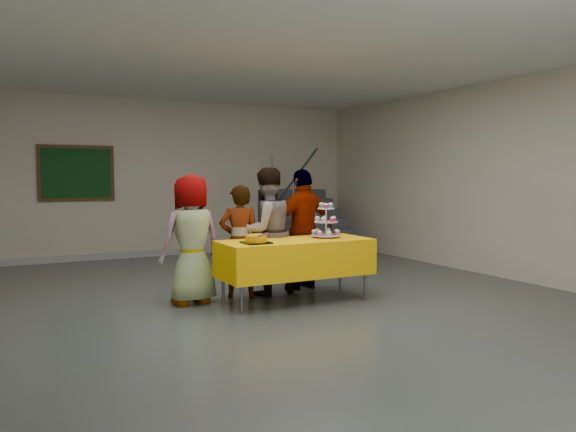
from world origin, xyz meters
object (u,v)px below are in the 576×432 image
schoolchild_a (191,239)px  schoolchild_c (266,231)px  schoolchild_d (304,229)px  staircase (305,228)px  cupcake_stand (326,225)px  bear_cake (256,238)px  noticeboard (77,173)px  bake_table (295,257)px  schoolchild_b (240,241)px

schoolchild_a → schoolchild_c: (1.02, 0.06, 0.04)m
schoolchild_d → staircase: bearing=-124.9°
cupcake_stand → bear_cake: (-1.04, -0.16, -0.11)m
bear_cake → noticeboard: (-1.38, 4.77, 0.77)m
cupcake_stand → staircase: (1.80, 3.78, -0.45)m
bear_cake → schoolchild_a: size_ratio=0.23×
bear_cake → noticeboard: noticeboard is taller
bake_table → staircase: (2.26, 3.82, -0.07)m
bake_table → schoolchild_b: size_ratio=1.31×
cupcake_stand → noticeboard: size_ratio=0.34×
schoolchild_a → staircase: (3.43, 3.32, -0.30)m
cupcake_stand → schoolchild_d: (0.02, 0.62, -0.11)m
schoolchild_a → bear_cake: bearing=124.3°
schoolchild_b → schoolchild_d: bearing=-151.0°
schoolchild_c → schoolchild_d: 0.64m
cupcake_stand → schoolchild_d: bearing=87.9°
bake_table → schoolchild_d: 0.87m
schoolchild_a → schoolchild_b: (0.65, 0.04, -0.07)m
cupcake_stand → schoolchild_b: bearing=153.2°
cupcake_stand → schoolchild_a: (-1.63, 0.46, -0.15)m
staircase → schoolchild_d: bearing=-119.4°
schoolchild_b → staircase: (2.78, 3.29, -0.23)m
schoolchild_a → noticeboard: 4.31m
staircase → cupcake_stand: bearing=-115.5°
schoolchild_a → schoolchild_c: 1.03m
bear_cake → schoolchild_c: size_ratio=0.22×
bake_table → schoolchild_b: bearing=133.8°
schoolchild_b → schoolchild_d: schoolchild_d is taller
cupcake_stand → schoolchild_d: size_ratio=0.27×
schoolchild_b → cupcake_stand: bearing=175.0°
schoolchild_a → schoolchild_d: (1.65, 0.16, 0.04)m
bear_cake → schoolchild_a: (-0.59, 0.61, -0.04)m
bake_table → schoolchild_a: 1.29m
schoolchild_c → schoolchild_b: bearing=-3.2°
bake_table → schoolchild_d: (0.49, 0.66, 0.27)m
bear_cake → cupcake_stand: bearing=8.5°
cupcake_stand → schoolchild_b: size_ratio=0.31×
schoolchild_b → schoolchild_d: size_ratio=0.87×
schoolchild_a → schoolchild_b: 0.65m
schoolchild_a → schoolchild_c: bearing=173.8°
cupcake_stand → schoolchild_a: schoolchild_a is taller
schoolchild_d → noticeboard: 4.75m
bake_table → schoolchild_c: schoolchild_c is taller
schoolchild_b → noticeboard: 4.46m
cupcake_stand → schoolchild_b: schoolchild_b is taller
schoolchild_b → schoolchild_d: (1.00, 0.13, 0.10)m
schoolchild_b → schoolchild_c: size_ratio=0.87×
cupcake_stand → staircase: size_ratio=0.19×
schoolchild_a → noticeboard: noticeboard is taller
schoolchild_d → staircase: size_ratio=0.69×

